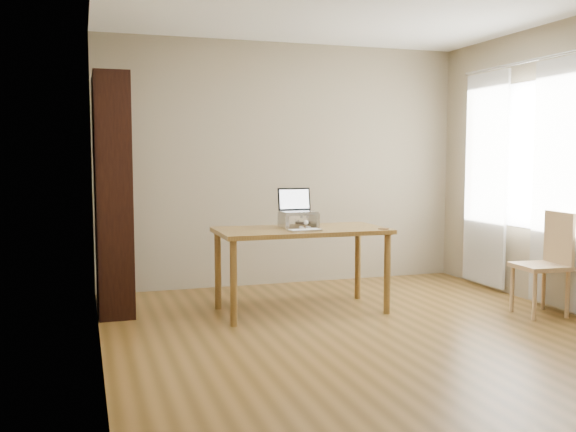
{
  "coord_description": "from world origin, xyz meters",
  "views": [
    {
      "loc": [
        -2.1,
        -4.39,
        1.39
      ],
      "look_at": [
        -0.38,
        0.95,
        0.87
      ],
      "focal_mm": 40.0,
      "sensor_mm": 36.0,
      "label": 1
    }
  ],
  "objects_px": {
    "bookshelf": "(113,194)",
    "desk": "(301,238)",
    "laptop": "(297,206)",
    "chair": "(547,260)",
    "cat": "(299,221)",
    "keyboard": "(305,230)"
  },
  "relations": [
    {
      "from": "bookshelf",
      "to": "desk",
      "type": "relative_size",
      "value": 1.39
    },
    {
      "from": "laptop",
      "to": "chair",
      "type": "distance_m",
      "value": 2.25
    },
    {
      "from": "cat",
      "to": "chair",
      "type": "height_order",
      "value": "chair"
    },
    {
      "from": "desk",
      "to": "chair",
      "type": "distance_m",
      "value": 2.16
    },
    {
      "from": "desk",
      "to": "keyboard",
      "type": "bearing_deg",
      "value": -101.69
    },
    {
      "from": "bookshelf",
      "to": "cat",
      "type": "distance_m",
      "value": 1.68
    },
    {
      "from": "keyboard",
      "to": "chair",
      "type": "relative_size",
      "value": 0.33
    },
    {
      "from": "cat",
      "to": "chair",
      "type": "bearing_deg",
      "value": -21.39
    },
    {
      "from": "bookshelf",
      "to": "keyboard",
      "type": "relative_size",
      "value": 7.13
    },
    {
      "from": "keyboard",
      "to": "laptop",
      "type": "bearing_deg",
      "value": 76.98
    },
    {
      "from": "laptop",
      "to": "chair",
      "type": "height_order",
      "value": "laptop"
    },
    {
      "from": "bookshelf",
      "to": "chair",
      "type": "relative_size",
      "value": 2.32
    },
    {
      "from": "laptop",
      "to": "cat",
      "type": "bearing_deg",
      "value": -65.1
    },
    {
      "from": "laptop",
      "to": "keyboard",
      "type": "height_order",
      "value": "laptop"
    },
    {
      "from": "keyboard",
      "to": "bookshelf",
      "type": "bearing_deg",
      "value": 146.85
    },
    {
      "from": "bookshelf",
      "to": "chair",
      "type": "distance_m",
      "value": 3.89
    },
    {
      "from": "bookshelf",
      "to": "chair",
      "type": "bearing_deg",
      "value": -20.5
    },
    {
      "from": "laptop",
      "to": "keyboard",
      "type": "distance_m",
      "value": 0.4
    },
    {
      "from": "cat",
      "to": "chair",
      "type": "distance_m",
      "value": 2.21
    },
    {
      "from": "bookshelf",
      "to": "cat",
      "type": "relative_size",
      "value": 4.46
    },
    {
      "from": "desk",
      "to": "chair",
      "type": "height_order",
      "value": "chair"
    },
    {
      "from": "desk",
      "to": "cat",
      "type": "height_order",
      "value": "cat"
    }
  ]
}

